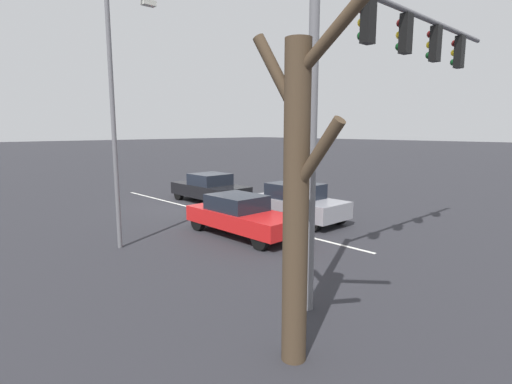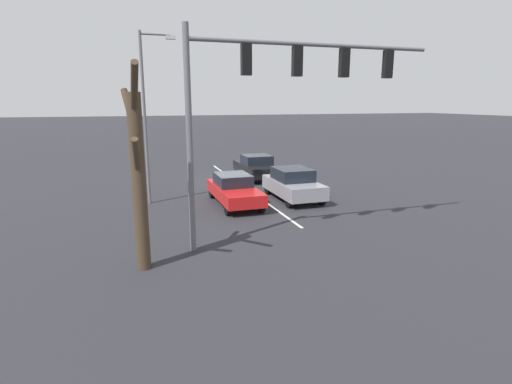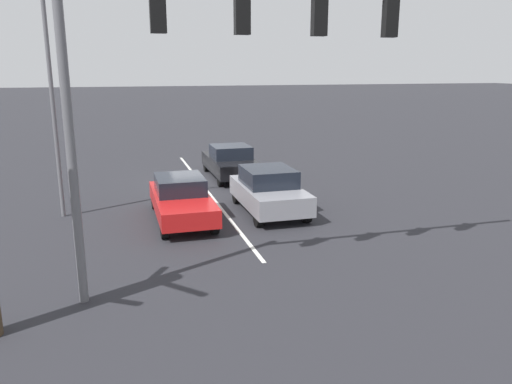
% 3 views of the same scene
% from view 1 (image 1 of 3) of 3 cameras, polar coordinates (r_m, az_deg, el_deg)
% --- Properties ---
extents(ground_plane, '(240.00, 240.00, 0.00)m').
position_cam_1_polar(ground_plane, '(19.89, -9.78, -2.07)').
color(ground_plane, '#28282D').
extents(lane_stripe_left_divider, '(0.12, 16.28, 0.01)m').
position_cam_1_polar(lane_stripe_left_divider, '(18.17, -6.05, -3.02)').
color(lane_stripe_left_divider, silver).
rests_on(lane_stripe_left_divider, ground_plane).
extents(car_red_midlane_front, '(1.77, 4.54, 1.43)m').
position_cam_1_polar(car_red_midlane_front, '(14.27, -2.12, -3.30)').
color(car_red_midlane_front, red).
rests_on(car_red_midlane_front, ground_plane).
extents(car_gray_leftlane_front, '(1.90, 4.07, 1.57)m').
position_cam_1_polar(car_gray_leftlane_front, '(16.44, 5.87, -1.49)').
color(car_gray_leftlane_front, gray).
rests_on(car_gray_leftlane_front, ground_plane).
extents(car_black_leftlane_second, '(1.94, 4.46, 1.49)m').
position_cam_1_polar(car_black_leftlane_second, '(20.82, -6.60, 0.57)').
color(car_black_leftlane_second, black).
rests_on(car_black_leftlane_second, ground_plane).
extents(traffic_signal_gantry, '(8.67, 0.37, 7.12)m').
position_cam_1_polar(traffic_signal_gantry, '(10.57, 18.43, 17.07)').
color(traffic_signal_gantry, slate).
rests_on(traffic_signal_gantry, ground_plane).
extents(street_lamp_right_shoulder, '(1.64, 0.24, 7.93)m').
position_cam_1_polar(street_lamp_right_shoulder, '(13.21, -19.17, 11.83)').
color(street_lamp_right_shoulder, slate).
rests_on(street_lamp_right_shoulder, ground_plane).
extents(bare_tree_near, '(0.54, 2.21, 5.81)m').
position_cam_1_polar(bare_tree_near, '(6.17, 6.06, 0.25)').
color(bare_tree_near, '#423323').
rests_on(bare_tree_near, ground_plane).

